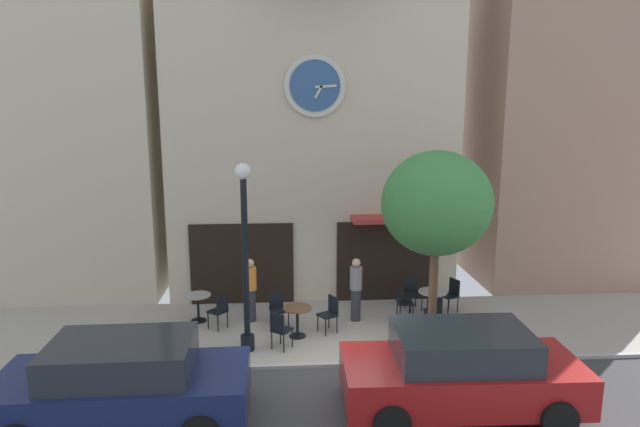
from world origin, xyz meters
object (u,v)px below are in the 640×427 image
cafe_chair_near_tree (280,328)px  cafe_chair_under_awning (434,310)px  street_tree (437,204)px  cafe_table_center_left (198,303)px  pedestrian_grey (356,289)px  cafe_table_center_right (432,299)px  cafe_chair_mid_row (330,311)px  street_lamp (245,258)px  cafe_chair_outer (412,290)px  cafe_chair_right_end (402,300)px  pedestrian_orange (250,289)px  parked_car_navy (123,384)px  cafe_chair_corner (220,309)px  parked_car_red (461,371)px  cafe_table_center (297,316)px  cafe_chair_curbside (278,306)px  cafe_chair_facing_wall (451,293)px

cafe_chair_near_tree → cafe_chair_under_awning: bearing=12.2°
street_tree → cafe_chair_under_awning: street_tree is taller
cafe_table_center_left → pedestrian_grey: bearing=-2.9°
cafe_table_center_right → cafe_chair_mid_row: cafe_chair_mid_row is taller
street_lamp → cafe_chair_outer: size_ratio=4.78×
street_tree → cafe_chair_mid_row: (-2.28, 0.97, -2.84)m
cafe_chair_outer → pedestrian_grey: bearing=-157.3°
cafe_chair_right_end → cafe_table_center_left: bearing=177.6°
street_tree → cafe_chair_right_end: size_ratio=5.07×
cafe_table_center_left → pedestrian_orange: 1.42m
street_lamp → parked_car_navy: size_ratio=1.00×
cafe_chair_corner → parked_car_red: (4.81, -4.01, 0.23)m
cafe_table_center → cafe_chair_corner: size_ratio=0.83×
cafe_chair_right_end → cafe_chair_near_tree: same height
cafe_chair_corner → pedestrian_grey: pedestrian_grey is taller
street_tree → cafe_chair_outer: street_tree is taller
pedestrian_orange → cafe_chair_outer: bearing=7.1°
cafe_table_center_left → cafe_table_center_right: (6.12, -0.23, 0.04)m
street_lamp → cafe_chair_mid_row: size_ratio=4.78×
cafe_table_center → cafe_chair_corner: 2.01m
cafe_chair_right_end → cafe_chair_curbside: bearing=-175.9°
street_tree → parked_car_navy: 7.28m
cafe_chair_right_end → cafe_chair_corner: bearing=-176.1°
cafe_chair_outer → cafe_chair_right_end: size_ratio=1.00×
cafe_chair_curbside → pedestrian_orange: 0.88m
cafe_chair_under_awning → parked_car_red: (-0.50, -3.55, 0.23)m
street_tree → cafe_chair_near_tree: (-3.52, 0.03, -2.84)m
cafe_chair_under_awning → pedestrian_orange: bearing=168.3°
cafe_table_center_right → cafe_chair_under_awning: size_ratio=0.83×
cafe_table_center → pedestrian_orange: pedestrian_orange is taller
cafe_chair_outer → parked_car_red: size_ratio=0.21×
pedestrian_grey → parked_car_red: pedestrian_grey is taller
cafe_table_center_left → pedestrian_orange: pedestrian_orange is taller
cafe_chair_near_tree → parked_car_navy: size_ratio=0.21×
parked_car_navy → cafe_chair_outer: bearing=39.0°
cafe_chair_curbside → pedestrian_grey: (2.02, 0.26, 0.33)m
cafe_table_center → cafe_chair_right_end: (2.77, 0.92, 0.00)m
street_lamp → cafe_chair_facing_wall: size_ratio=4.78×
street_lamp → pedestrian_orange: street_lamp is taller
street_lamp → cafe_table_center: size_ratio=5.74×
street_lamp → cafe_chair_mid_row: (1.98, 0.91, -1.66)m
cafe_table_center_left → cafe_table_center: bearing=-24.2°
street_lamp → pedestrian_grey: (2.71, 1.59, -1.32)m
street_lamp → pedestrian_grey: size_ratio=2.58×
cafe_chair_mid_row → parked_car_red: 4.22m
cafe_chair_corner → cafe_chair_mid_row: (2.74, -0.34, 0.00)m
cafe_chair_corner → cafe_chair_under_awning: size_ratio=1.00×
parked_car_red → pedestrian_orange: bearing=132.2°
cafe_table_center_right → street_tree: bearing=-106.1°
cafe_table_center_left → cafe_chair_corner: bearing=-41.2°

